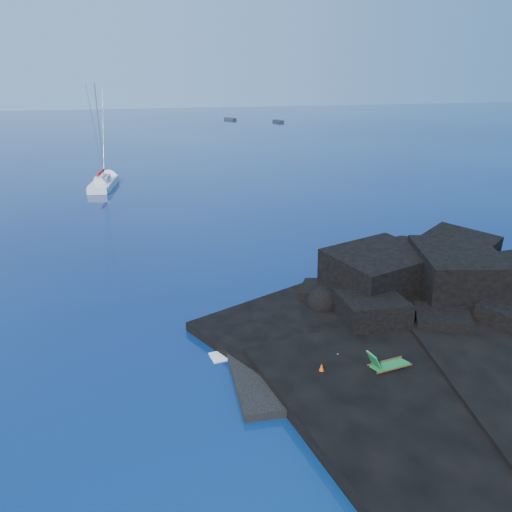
% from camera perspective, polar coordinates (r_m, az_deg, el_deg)
% --- Properties ---
extents(ground, '(400.00, 400.00, 0.00)m').
position_cam_1_polar(ground, '(20.89, -2.82, -15.23)').
color(ground, '#04083A').
rests_on(ground, ground).
extents(headland, '(24.00, 24.00, 3.60)m').
position_cam_1_polar(headland, '(28.64, 21.75, -6.47)').
color(headland, black).
rests_on(headland, ground).
extents(beach, '(9.08, 6.86, 0.70)m').
position_cam_1_polar(beach, '(22.59, 8.24, -12.47)').
color(beach, black).
rests_on(beach, ground).
extents(surf_foam, '(10.00, 8.00, 0.06)m').
position_cam_1_polar(surf_foam, '(26.34, 5.08, -7.37)').
color(surf_foam, white).
rests_on(surf_foam, ground).
extents(sailboat, '(4.34, 11.15, 11.44)m').
position_cam_1_polar(sailboat, '(60.89, -16.96, 7.55)').
color(sailboat, white).
rests_on(sailboat, ground).
extents(deck_chair, '(1.86, 0.96, 1.23)m').
position_cam_1_polar(deck_chair, '(21.75, 15.09, -11.39)').
color(deck_chair, '#197131').
rests_on(deck_chair, beach).
extents(towel, '(2.02, 1.15, 0.05)m').
position_cam_1_polar(towel, '(22.28, 8.29, -11.83)').
color(towel, white).
rests_on(towel, beach).
extents(sunbather, '(1.87, 0.68, 0.24)m').
position_cam_1_polar(sunbather, '(22.21, 8.31, -11.50)').
color(sunbather, tan).
rests_on(sunbather, towel).
extents(marker_cone, '(0.51, 0.51, 0.60)m').
position_cam_1_polar(marker_cone, '(21.15, 7.50, -12.80)').
color(marker_cone, '#DA4B0B').
rests_on(marker_cone, beach).
extents(distant_boat_a, '(2.97, 4.80, 0.61)m').
position_cam_1_polar(distant_boat_a, '(154.80, -2.97, 15.27)').
color(distant_boat_a, '#2B2B30').
rests_on(distant_boat_a, ground).
extents(distant_boat_b, '(1.99, 4.68, 0.61)m').
position_cam_1_polar(distant_boat_b, '(146.64, 2.55, 15.03)').
color(distant_boat_b, '#232428').
rests_on(distant_boat_b, ground).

